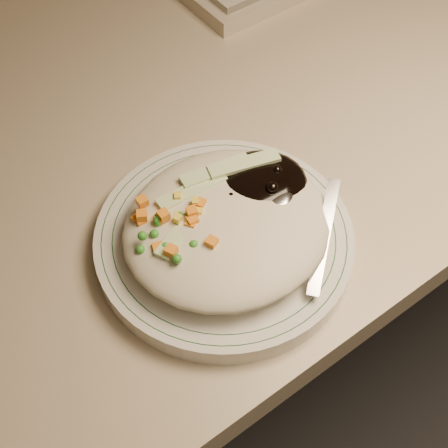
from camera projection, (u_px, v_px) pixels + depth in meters
desk at (168, 209)px, 0.87m from camera, size 1.40×0.70×0.74m
plate at (224, 241)px, 0.58m from camera, size 0.24×0.24×0.02m
plate_rim at (224, 234)px, 0.58m from camera, size 0.23×0.23×0.00m
meal at (228, 219)px, 0.56m from camera, size 0.20×0.19×0.05m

